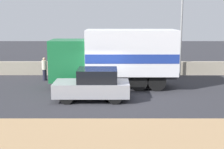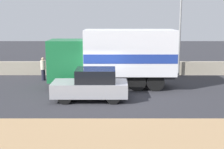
% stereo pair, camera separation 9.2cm
% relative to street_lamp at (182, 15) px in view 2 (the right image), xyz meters
% --- Properties ---
extents(ground_plane, '(80.00, 80.00, 0.00)m').
position_rel_street_lamp_xyz_m(ground_plane, '(-5.58, -6.69, -4.45)').
color(ground_plane, '#2D2D33').
extents(dirt_shoulder_foreground, '(60.00, 4.17, 0.04)m').
position_rel_street_lamp_xyz_m(dirt_shoulder_foreground, '(-5.58, -12.05, -4.43)').
color(dirt_shoulder_foreground, tan).
rests_on(dirt_shoulder_foreground, ground_plane).
extents(stone_wall_backdrop, '(60.00, 0.35, 1.00)m').
position_rel_street_lamp_xyz_m(stone_wall_backdrop, '(-5.58, 0.44, -3.95)').
color(stone_wall_backdrop, '#A39984').
rests_on(stone_wall_backdrop, ground_plane).
extents(street_lamp, '(0.56, 0.28, 7.78)m').
position_rel_street_lamp_xyz_m(street_lamp, '(0.00, 0.00, 0.00)').
color(street_lamp, gray).
rests_on(street_lamp, ground_plane).
extents(box_truck, '(7.61, 2.55, 3.56)m').
position_rel_street_lamp_xyz_m(box_truck, '(-4.64, -3.82, -2.46)').
color(box_truck, '#196B38').
rests_on(box_truck, ground_plane).
extents(car_hatchback, '(3.91, 1.85, 1.67)m').
position_rel_street_lamp_xyz_m(car_hatchback, '(-5.99, -6.80, -3.63)').
color(car_hatchback, '#9E9EA3').
rests_on(car_hatchback, ground_plane).
extents(pedestrian, '(0.35, 0.35, 1.59)m').
position_rel_street_lamp_xyz_m(pedestrian, '(-9.65, -1.63, -3.62)').
color(pedestrian, '#1E1E2D').
rests_on(pedestrian, ground_plane).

